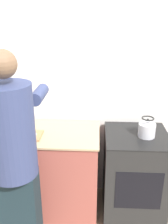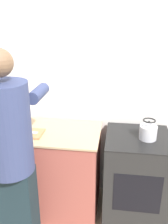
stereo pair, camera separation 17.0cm
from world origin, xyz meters
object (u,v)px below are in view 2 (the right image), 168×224
(oven, at_px, (135,177))
(knife, at_px, (27,132))
(person, at_px, (11,155))
(canister_jar, at_px, (15,116))
(cutting_board, at_px, (28,133))
(kettle, at_px, (148,131))

(oven, relative_size, knife, 4.71)
(person, xyz_separation_m, canister_jar, (-0.24, 0.65, 0.04))
(oven, xyz_separation_m, cutting_board, (-1.03, -0.10, 0.46))
(cutting_board, relative_size, knife, 1.49)
(canister_jar, bearing_deg, oven, -4.36)
(cutting_board, bearing_deg, person, -85.65)
(kettle, bearing_deg, person, -153.65)
(cutting_board, distance_m, knife, 0.01)
(cutting_board, height_order, knife, knife)
(person, bearing_deg, knife, 94.94)
(canister_jar, bearing_deg, knife, -44.68)
(cutting_board, height_order, kettle, kettle)
(kettle, bearing_deg, canister_jar, 174.80)
(oven, height_order, kettle, kettle)
(kettle, bearing_deg, knife, -176.06)
(cutting_board, bearing_deg, knife, -133.39)
(cutting_board, relative_size, canister_jar, 1.56)
(cutting_board, bearing_deg, kettle, 3.72)
(canister_jar, bearing_deg, person, -69.95)
(person, height_order, canister_jar, person)
(person, distance_m, kettle, 1.20)
(knife, height_order, kettle, kettle)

